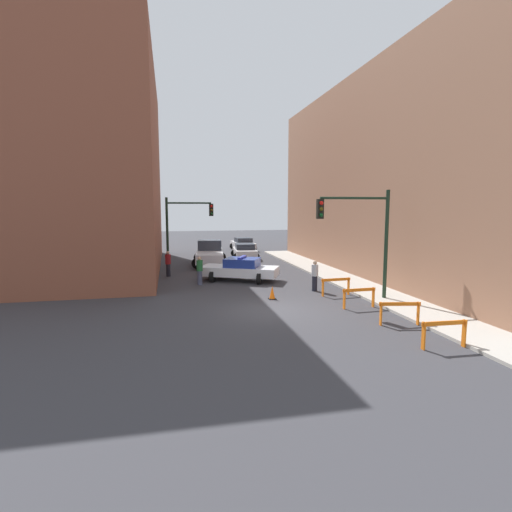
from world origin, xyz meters
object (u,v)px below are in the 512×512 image
pedestrian_corner (168,263)px  pedestrian_sidewalk (315,275)px  barrier_back (359,295)px  pedestrian_crossing (200,270)px  barrier_front (444,330)px  traffic_cone (272,293)px  police_car (240,269)px  parked_car_mid (243,244)px  barrier_mid (400,309)px  traffic_light_far (182,222)px  parked_car_near (245,251)px  traffic_light_near (364,228)px  white_truck (210,253)px  barrier_corner (336,284)px

pedestrian_corner → pedestrian_sidewalk: bearing=-67.7°
barrier_back → pedestrian_crossing: bearing=133.1°
barrier_front → traffic_cone: size_ratio=2.44×
police_car → barrier_front: bearing=-136.1°
pedestrian_corner → parked_car_mid: bearing=34.4°
barrier_mid → barrier_front: bearing=-90.7°
pedestrian_sidewalk → pedestrian_corner: bearing=-151.3°
parked_car_mid → barrier_back: 25.17m
traffic_light_far → traffic_cone: bearing=-70.3°
parked_car_near → pedestrian_sidewalk: size_ratio=2.67×
traffic_light_near → pedestrian_corner: size_ratio=3.13×
pedestrian_sidewalk → barrier_back: size_ratio=1.04×
barrier_front → pedestrian_sidewalk: bearing=95.6°
parked_car_near → traffic_cone: 15.97m
barrier_mid → barrier_back: bearing=96.5°
barrier_back → pedestrian_sidewalk: bearing=99.1°
traffic_light_near → white_truck: 15.23m
traffic_light_near → barrier_front: bearing=-94.3°
pedestrian_corner → barrier_front: bearing=-89.3°
barrier_corner → traffic_light_far: bearing=124.0°
traffic_light_near → barrier_front: (-0.49, -6.50, -2.91)m
pedestrian_corner → traffic_cone: pedestrian_corner is taller
traffic_light_near → white_truck: size_ratio=0.93×
barrier_back → barrier_corner: bearing=89.4°
traffic_light_near → pedestrian_sidewalk: bearing=117.2°
traffic_light_near → pedestrian_corner: (-9.12, 9.07, -2.67)m
barrier_front → traffic_cone: 8.65m
white_truck → barrier_back: white_truck is taller
barrier_front → barrier_corner: (-0.25, 7.92, 0.00)m
pedestrian_crossing → barrier_mid: size_ratio=1.05×
traffic_cone → barrier_mid: bearing=-55.1°
police_car → traffic_cone: 5.28m
barrier_front → parked_car_mid: bearing=91.7°
pedestrian_corner → barrier_back: pedestrian_corner is taller
pedestrian_corner → pedestrian_sidewalk: size_ratio=1.00×
pedestrian_sidewalk → parked_car_near: bearing=162.5°
pedestrian_corner → barrier_back: (8.35, -10.26, -0.24)m
traffic_light_near → barrier_corner: (-0.74, 1.42, -2.91)m
barrier_mid → barrier_corner: 5.35m
parked_car_mid → barrier_front: bearing=-92.0°
police_car → white_truck: (-1.12, 7.22, 0.18)m
barrier_back → barrier_front: bearing=-87.0°
traffic_light_far → barrier_mid: (7.57, -16.17, -2.78)m
parked_car_mid → barrier_corner: parked_car_mid is taller
barrier_corner → pedestrian_corner: bearing=137.6°
parked_car_near → barrier_back: 18.48m
traffic_light_near → barrier_corner: size_ratio=3.25×
white_truck → barrier_back: bearing=-64.8°
barrier_mid → traffic_cone: bearing=124.9°
parked_car_mid → pedestrian_crossing: pedestrian_crossing is taller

